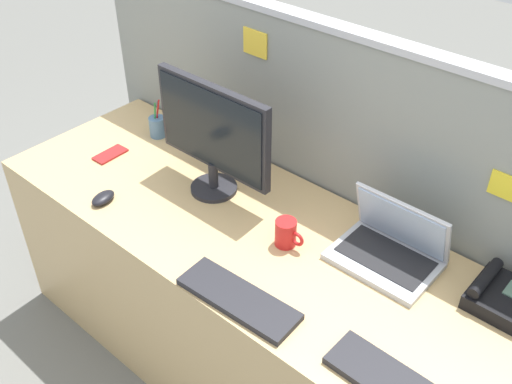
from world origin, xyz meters
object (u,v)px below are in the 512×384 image
Objects in this scene: laptop at (391,246)px; desk_phone at (501,296)px; coffee_mug at (286,233)px; pen_cup at (157,126)px; desktop_monitor at (213,133)px; keyboard_spare at (238,299)px; computer_mouse_right_hand at (103,198)px; cell_phone_red_case at (110,154)px; keyboard_main at (394,384)px.

laptop is 0.35m from desk_phone.
coffee_mug reaches higher than desk_phone.
desktop_monitor is at bearing -13.83° from pen_cup.
computer_mouse_right_hand is at bearing 174.38° from keyboard_spare.
desk_phone is 1.14× the size of pen_cup.
desk_phone is 1.78× the size of coffee_mug.
cell_phone_red_case is at bearing -169.99° from desk_phone.
desk_phone is 1.95× the size of computer_mouse_right_hand.
keyboard_main is 3.69× the size of computer_mouse_right_hand.
desktop_monitor is at bearing 42.73° from computer_mouse_right_hand.
desktop_monitor is 1.30× the size of keyboard_spare.
keyboard_main is 1.45m from cell_phone_red_case.
keyboard_spare reaches higher than cell_phone_red_case.
pen_cup is (-1.14, 0.01, -0.01)m from laptop.
laptop is 0.50m from keyboard_main.
coffee_mug is at bearing -11.92° from pen_cup.
desk_phone reaches higher than keyboard_main.
desk_phone is (1.04, 0.15, -0.21)m from desktop_monitor.
laptop is at bearing 123.55° from keyboard_main.
pen_cup is at bearing -178.55° from desk_phone.
computer_mouse_right_hand is (-0.94, -0.43, -0.04)m from laptop.
keyboard_spare is (-0.59, -0.51, -0.02)m from desk_phone.
coffee_mug reaches higher than keyboard_main.
pen_cup is 0.86m from coffee_mug.
keyboard_spare is 2.84× the size of cell_phone_red_case.
laptop is 0.34m from coffee_mug.
desk_phone is 1.42× the size of cell_phone_red_case.
keyboard_spare is 3.91× the size of computer_mouse_right_hand.
pen_cup reaches higher than cell_phone_red_case.
laptop reaches higher than computer_mouse_right_hand.
laptop is at bearing -172.57° from desk_phone.
keyboard_main is 0.61m from coffee_mug.
desk_phone is 0.53× the size of keyboard_main.
desktop_monitor is 0.72m from laptop.
desk_phone is at bearing 10.65° from computer_mouse_right_hand.
pen_cup reaches higher than desk_phone.
keyboard_main is at bearing 2.47° from keyboard_spare.
keyboard_spare is 0.70m from computer_mouse_right_hand.
keyboard_main is at bearing -100.22° from desk_phone.
pen_cup is at bearing 168.08° from coffee_mug.
laptop is at bearing 14.99° from computer_mouse_right_hand.
keyboard_spare is at bearing -79.54° from coffee_mug.
keyboard_spare is at bearing -173.80° from keyboard_main.
desktop_monitor is at bearing 170.30° from coffee_mug.
desk_phone is 1.49m from pen_cup.
keyboard_spare is (-0.51, -0.05, 0.00)m from keyboard_main.
computer_mouse_right_hand is at bearing -127.70° from desktop_monitor.
computer_mouse_right_hand is (-1.21, -0.01, 0.01)m from keyboard_main.
keyboard_spare is at bearing -16.15° from cell_phone_red_case.
laptop is at bearing 59.97° from keyboard_spare.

